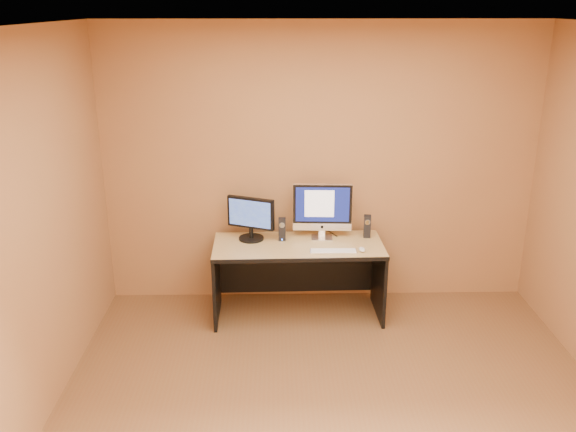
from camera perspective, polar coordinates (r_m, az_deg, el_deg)
The scene contains 12 objects.
floor at distance 4.41m, azimuth 4.63°, elevation -18.93°, with size 4.00×4.00×0.00m, color brown.
walls at distance 3.75m, azimuth 5.16°, elevation -3.11°, with size 4.00×4.00×2.60m, color olive, non-canonical shape.
ceiling at distance 3.47m, azimuth 5.82°, elevation 17.16°, with size 4.00×4.00×0.00m, color white.
desk at distance 5.56m, azimuth 0.95°, elevation -6.01°, with size 1.51×0.66×0.70m, color tan, non-canonical shape.
imac at distance 5.48m, azimuth 3.24°, elevation 0.44°, with size 0.54×0.20×0.52m, color silver, non-canonical shape.
second_monitor at distance 5.47m, azimuth -3.49°, elevation -0.26°, with size 0.45×0.23×0.40m, color black, non-canonical shape.
speaker_left at distance 5.48m, azimuth -0.56°, elevation -1.25°, with size 0.06×0.07×0.21m, color black, non-canonical shape.
speaker_right at distance 5.60m, azimuth 7.43°, elevation -0.96°, with size 0.06×0.07×0.21m, color black, non-canonical shape.
keyboard at distance 5.27m, azimuth 4.28°, elevation -3.29°, with size 0.41×0.11×0.02m, color silver.
mouse at distance 5.31m, azimuth 6.94°, elevation -3.11°, with size 0.05×0.10×0.03m, color silver.
cable_a at distance 5.69m, azimuth 4.08°, elevation -1.58°, with size 0.01×0.01×0.21m, color black.
cable_b at distance 5.70m, azimuth 3.30°, elevation -1.53°, with size 0.01×0.01×0.17m, color black.
Camera 1 is at (-0.40, -3.44, 2.72)m, focal length 38.00 mm.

